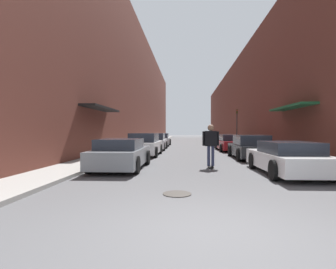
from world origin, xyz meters
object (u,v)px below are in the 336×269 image
object	(u,v)px
parked_car_left_3	(161,140)
parked_car_right_3	(222,141)
manhole_cover	(177,194)
skateboarder	(211,141)
traffic_light	(237,123)
parked_car_left_2	(155,142)
parked_car_right_1	(250,147)
parked_car_right_2	(230,143)
parked_car_left_1	(145,145)
parked_car_left_0	(121,154)
parked_car_right_0	(287,158)

from	to	relation	value
parked_car_left_3	parked_car_right_3	xyz separation A→B (m)	(6.11, -1.24, -0.04)
manhole_cover	skateboarder	bearing A→B (deg)	75.22
parked_car_left_3	traffic_light	xyz separation A→B (m)	(7.98, 0.95, 1.75)
parked_car_left_2	skateboarder	xyz separation A→B (m)	(3.64, -10.44, 0.47)
parked_car_right_1	parked_car_right_2	size ratio (longest dim) A/B	0.94
parked_car_right_1	manhole_cover	bearing A→B (deg)	-113.90
manhole_cover	parked_car_right_3	bearing A→B (deg)	79.37
parked_car_left_1	parked_car_left_2	distance (m)	5.20
parked_car_left_1	parked_car_left_3	distance (m)	10.82
parked_car_left_0	parked_car_right_2	bearing A→B (deg)	59.30
parked_car_left_3	parked_car_right_3	bearing A→B (deg)	-11.44
skateboarder	manhole_cover	bearing A→B (deg)	-104.78
parked_car_left_1	parked_car_right_2	bearing A→B (deg)	36.15
parked_car_left_2	parked_car_left_3	distance (m)	5.62
parked_car_left_2	parked_car_right_1	size ratio (longest dim) A/B	0.90
parked_car_left_2	parked_car_right_2	bearing A→B (deg)	-7.46
parked_car_right_0	parked_car_left_2	bearing A→B (deg)	117.47
parked_car_right_2	parked_car_right_3	xyz separation A→B (m)	(0.03, 5.17, -0.01)
parked_car_left_0	parked_car_left_1	size ratio (longest dim) A/B	0.98
parked_car_left_2	traffic_light	world-z (taller)	traffic_light
parked_car_right_1	traffic_light	xyz separation A→B (m)	(1.76, 13.19, 1.76)
parked_car_right_1	skateboarder	distance (m)	4.61
parked_car_right_3	traffic_light	distance (m)	3.39
parked_car_right_3	traffic_light	bearing A→B (deg)	49.50
traffic_light	parked_car_left_1	bearing A→B (deg)	-124.01
parked_car_right_2	skateboarder	distance (m)	9.96
parked_car_left_2	manhole_cover	distance (m)	15.35
parked_car_left_1	traffic_light	world-z (taller)	traffic_light
parked_car_right_3	parked_car_left_2	bearing A→B (deg)	-144.15
traffic_light	parked_car_left_3	bearing A→B (deg)	-173.18
parked_car_left_2	parked_car_left_0	bearing A→B (deg)	-90.18
parked_car_left_0	parked_car_left_3	bearing A→B (deg)	90.05
parked_car_right_1	parked_car_right_3	world-z (taller)	parked_car_right_1
traffic_light	parked_car_right_0	bearing A→B (deg)	-95.35
parked_car_left_0	skateboarder	world-z (taller)	skateboarder
parked_car_right_0	skateboarder	distance (m)	3.01
parked_car_left_2	manhole_cover	world-z (taller)	parked_car_left_2
parked_car_right_1	parked_car_left_3	bearing A→B (deg)	116.96
manhole_cover	traffic_light	bearing A→B (deg)	75.70
parked_car_left_3	manhole_cover	size ratio (longest dim) A/B	6.56
parked_car_left_1	parked_car_right_3	size ratio (longest dim) A/B	1.11
parked_car_left_2	parked_car_right_1	bearing A→B (deg)	-46.99
parked_car_left_0	traffic_light	xyz separation A→B (m)	(7.97, 17.57, 1.79)
parked_car_left_0	parked_car_left_3	distance (m)	16.62
parked_car_right_3	traffic_light	xyz separation A→B (m)	(1.87, 2.19, 1.80)
parked_car_right_3	parked_car_left_1	bearing A→B (deg)	-122.36
parked_car_left_3	manhole_cover	bearing A→B (deg)	-83.29
parked_car_left_3	traffic_light	size ratio (longest dim) A/B	1.24
parked_car_left_2	parked_car_right_3	xyz separation A→B (m)	(6.06, 4.38, -0.05)
parked_car_left_2	parked_car_right_0	bearing A→B (deg)	-62.53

